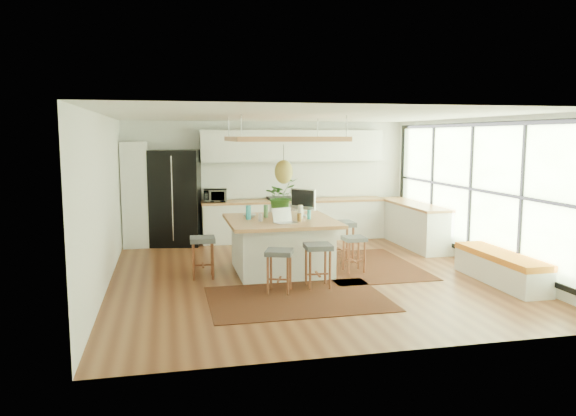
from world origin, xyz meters
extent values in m
plane|color=#5E2F1B|center=(0.00, 0.00, 0.00)|extent=(7.00, 7.00, 0.00)
plane|color=white|center=(0.00, 0.00, 2.70)|extent=(7.00, 7.00, 0.00)
plane|color=white|center=(0.00, 3.50, 1.35)|extent=(6.50, 0.00, 6.50)
plane|color=white|center=(0.00, -3.50, 1.35)|extent=(6.50, 0.00, 6.50)
plane|color=white|center=(-3.25, 0.00, 1.35)|extent=(0.00, 7.00, 7.00)
plane|color=white|center=(3.25, 0.00, 1.35)|extent=(0.00, 7.00, 7.00)
cube|color=white|center=(-2.95, 3.18, 1.12)|extent=(0.55, 0.60, 2.25)
cube|color=white|center=(0.55, 3.18, 0.44)|extent=(4.20, 0.60, 0.88)
cube|color=#A7663B|center=(0.55, 3.18, 0.90)|extent=(4.24, 0.64, 0.05)
cube|color=white|center=(0.55, 3.48, 1.35)|extent=(4.20, 0.02, 0.80)
cube|color=white|center=(0.55, 3.32, 2.15)|extent=(4.20, 0.34, 0.70)
cube|color=white|center=(2.93, 2.00, 0.44)|extent=(0.60, 2.50, 0.88)
cube|color=#A7663B|center=(2.93, 2.00, 0.90)|extent=(0.64, 2.54, 0.05)
cube|color=black|center=(-0.47, -1.35, 0.01)|extent=(2.60, 1.80, 0.01)
cube|color=black|center=(1.22, 0.42, 0.01)|extent=(1.80, 2.60, 0.01)
imported|color=#A5A5AA|center=(-1.25, 3.17, 1.09)|extent=(0.52, 0.32, 0.34)
imported|color=#1E4C19|center=(-0.23, 1.00, 1.19)|extent=(0.87, 0.88, 0.51)
imported|color=white|center=(-0.87, 0.67, 0.96)|extent=(0.24, 0.24, 0.06)
cylinder|color=#35C1D7|center=(-0.91, 0.43, 1.03)|extent=(0.07, 0.07, 0.19)
cylinder|color=silver|center=(-0.76, 0.18, 1.03)|extent=(0.07, 0.07, 0.19)
cylinder|color=olive|center=(-0.11, 0.03, 1.03)|extent=(0.07, 0.07, 0.19)
cylinder|color=white|center=(-0.01, 0.38, 1.03)|extent=(0.07, 0.07, 0.19)
cylinder|color=#4F814D|center=(-0.56, 0.58, 1.03)|extent=(0.07, 0.07, 0.19)
cylinder|color=#35C1D7|center=(0.14, 0.23, 1.03)|extent=(0.07, 0.07, 0.19)
camera|label=1|loc=(-2.30, -8.91, 2.37)|focal=34.18mm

